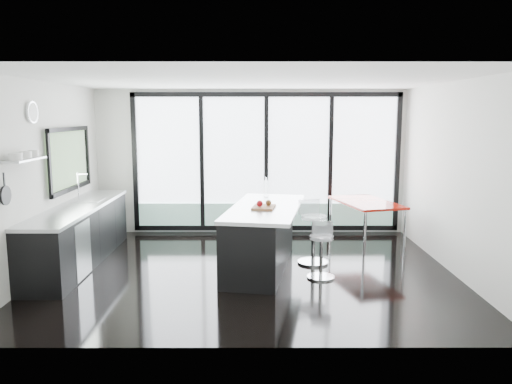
{
  "coord_description": "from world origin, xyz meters",
  "views": [
    {
      "loc": [
        0.09,
        -7.21,
        2.32
      ],
      "look_at": [
        0.1,
        0.3,
        1.15
      ],
      "focal_mm": 35.0,
      "sensor_mm": 36.0,
      "label": 1
    }
  ],
  "objects_px": {
    "island": "(260,236)",
    "bar_stool_far": "(313,239)",
    "red_table": "(365,223)",
    "bar_stool_near": "(321,257)"
  },
  "relations": [
    {
      "from": "bar_stool_near",
      "to": "bar_stool_far",
      "type": "bearing_deg",
      "value": 105.9
    },
    {
      "from": "island",
      "to": "bar_stool_near",
      "type": "distance_m",
      "value": 1.01
    },
    {
      "from": "bar_stool_near",
      "to": "island",
      "type": "bearing_deg",
      "value": 163.69
    },
    {
      "from": "bar_stool_near",
      "to": "red_table",
      "type": "height_order",
      "value": "red_table"
    },
    {
      "from": "bar_stool_far",
      "to": "red_table",
      "type": "height_order",
      "value": "red_table"
    },
    {
      "from": "island",
      "to": "bar_stool_far",
      "type": "xyz_separation_m",
      "value": [
        0.83,
        0.22,
        -0.1
      ]
    },
    {
      "from": "bar_stool_far",
      "to": "bar_stool_near",
      "type": "bearing_deg",
      "value": -108.13
    },
    {
      "from": "bar_stool_near",
      "to": "bar_stool_far",
      "type": "xyz_separation_m",
      "value": [
        -0.03,
        0.72,
        0.07
      ]
    },
    {
      "from": "bar_stool_far",
      "to": "red_table",
      "type": "relative_size",
      "value": 0.52
    },
    {
      "from": "island",
      "to": "bar_stool_near",
      "type": "bearing_deg",
      "value": -29.91
    }
  ]
}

